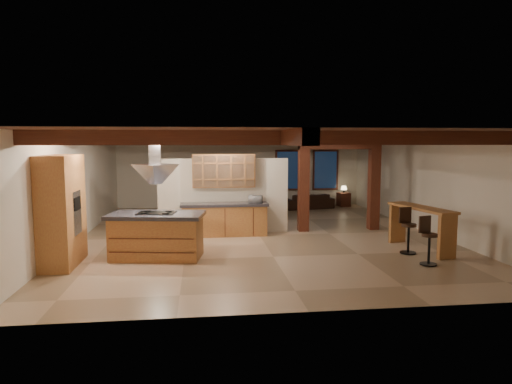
# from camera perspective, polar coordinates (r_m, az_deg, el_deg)

# --- Properties ---
(ground) EXTENTS (12.00, 12.00, 0.00)m
(ground) POSITION_cam_1_polar(r_m,az_deg,el_deg) (13.20, 0.43, -5.43)
(ground) COLOR tan
(ground) RESTS_ON ground
(room_walls) EXTENTS (12.00, 12.00, 12.00)m
(room_walls) POSITION_cam_1_polar(r_m,az_deg,el_deg) (12.96, 0.44, 2.30)
(room_walls) COLOR silver
(room_walls) RESTS_ON ground
(ceiling_beams) EXTENTS (10.00, 12.00, 0.28)m
(ceiling_beams) POSITION_cam_1_polar(r_m,az_deg,el_deg) (12.93, 0.44, 6.63)
(ceiling_beams) COLOR #3A140E
(ceiling_beams) RESTS_ON room_walls
(timber_posts) EXTENTS (2.50, 0.30, 2.90)m
(timber_posts) POSITION_cam_1_polar(r_m,az_deg,el_deg) (13.99, 10.38, 2.42)
(timber_posts) COLOR #3A140E
(timber_posts) RESTS_ON ground
(partition_wall) EXTENTS (3.80, 0.18, 2.20)m
(partition_wall) POSITION_cam_1_polar(r_m,az_deg,el_deg) (13.43, -4.08, -0.49)
(partition_wall) COLOR silver
(partition_wall) RESTS_ON ground
(pantry_cabinet) EXTENTS (0.67, 1.60, 2.40)m
(pantry_cabinet) POSITION_cam_1_polar(r_m,az_deg,el_deg) (10.74, -23.10, -2.16)
(pantry_cabinet) COLOR #A67935
(pantry_cabinet) RESTS_ON ground
(back_counter) EXTENTS (2.50, 0.66, 0.94)m
(back_counter) POSITION_cam_1_polar(r_m,az_deg,el_deg) (13.13, -3.97, -3.40)
(back_counter) COLOR #A67935
(back_counter) RESTS_ON ground
(upper_display_cabinet) EXTENTS (1.80, 0.36, 0.95)m
(upper_display_cabinet) POSITION_cam_1_polar(r_m,az_deg,el_deg) (13.17, -4.06, 2.65)
(upper_display_cabinet) COLOR #A67935
(upper_display_cabinet) RESTS_ON partition_wall
(range_hood) EXTENTS (1.10, 1.10, 1.40)m
(range_hood) POSITION_cam_1_polar(r_m,az_deg,el_deg) (10.66, -12.44, 1.30)
(range_hood) COLOR silver
(range_hood) RESTS_ON room_walls
(back_windows) EXTENTS (2.70, 0.07, 1.70)m
(back_windows) POSITION_cam_1_polar(r_m,az_deg,el_deg) (19.31, 6.39, 2.74)
(back_windows) COLOR #3A140E
(back_windows) RESTS_ON room_walls
(framed_art) EXTENTS (0.65, 0.05, 0.85)m
(framed_art) POSITION_cam_1_polar(r_m,az_deg,el_deg) (18.78, -6.50, 3.25)
(framed_art) COLOR #3A140E
(framed_art) RESTS_ON room_walls
(recessed_cans) EXTENTS (3.16, 2.46, 0.03)m
(recessed_cans) POSITION_cam_1_polar(r_m,az_deg,el_deg) (10.92, -11.60, 7.15)
(recessed_cans) COLOR silver
(recessed_cans) RESTS_ON room_walls
(kitchen_island) EXTENTS (2.30, 1.47, 1.06)m
(kitchen_island) POSITION_cam_1_polar(r_m,az_deg,el_deg) (10.84, -12.28, -5.29)
(kitchen_island) COLOR #A67935
(kitchen_island) RESTS_ON ground
(dining_table) EXTENTS (2.27, 1.70, 0.71)m
(dining_table) POSITION_cam_1_polar(r_m,az_deg,el_deg) (15.84, -1.89, -2.16)
(dining_table) COLOR #371E0D
(dining_table) RESTS_ON ground
(sofa) EXTENTS (2.13, 1.18, 0.59)m
(sofa) POSITION_cam_1_polar(r_m,az_deg,el_deg) (18.54, 6.53, -1.15)
(sofa) COLOR black
(sofa) RESTS_ON ground
(microwave) EXTENTS (0.44, 0.35, 0.21)m
(microwave) POSITION_cam_1_polar(r_m,az_deg,el_deg) (13.12, -0.06, -0.87)
(microwave) COLOR #B4B5B9
(microwave) RESTS_ON back_counter
(bar_counter) EXTENTS (0.92, 2.14, 1.09)m
(bar_counter) POSITION_cam_1_polar(r_m,az_deg,el_deg) (12.03, 19.90, -3.41)
(bar_counter) COLOR #A67935
(bar_counter) RESTS_ON ground
(side_table) EXTENTS (0.51, 0.51, 0.56)m
(side_table) POSITION_cam_1_polar(r_m,az_deg,el_deg) (19.40, 10.90, -0.93)
(side_table) COLOR #3A140E
(side_table) RESTS_ON ground
(table_lamp) EXTENTS (0.25, 0.25, 0.29)m
(table_lamp) POSITION_cam_1_polar(r_m,az_deg,el_deg) (19.35, 10.93, 0.50)
(table_lamp) COLOR black
(table_lamp) RESTS_ON side_table
(bar_stool_a) EXTENTS (0.38, 0.40, 1.06)m
(bar_stool_a) POSITION_cam_1_polar(r_m,az_deg,el_deg) (10.70, 20.71, -5.69)
(bar_stool_a) COLOR black
(bar_stool_a) RESTS_ON ground
(bar_stool_b) EXTENTS (0.39, 0.40, 1.10)m
(bar_stool_b) POSITION_cam_1_polar(r_m,az_deg,el_deg) (11.62, 18.43, -4.56)
(bar_stool_b) COLOR black
(bar_stool_b) RESTS_ON ground
(dining_chairs) EXTENTS (2.52, 2.52, 1.27)m
(dining_chairs) POSITION_cam_1_polar(r_m,az_deg,el_deg) (15.80, -1.89, -1.11)
(dining_chairs) COLOR #3A140E
(dining_chairs) RESTS_ON ground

